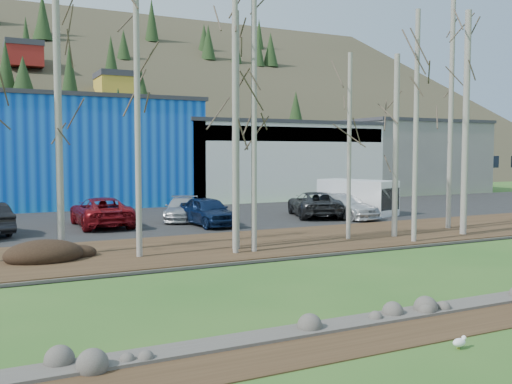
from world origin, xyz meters
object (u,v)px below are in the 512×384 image
seagull (460,342)px  car_4 (208,211)px  car_2 (101,212)px  van_white (360,197)px  car_3 (182,209)px  car_5 (314,204)px  car_6 (344,206)px

seagull → car_4: (2.29, 20.11, 0.77)m
car_2 → car_4: same height
car_4 → van_white: bearing=1.3°
car_2 → car_3: car_2 is taller
seagull → car_4: car_4 is taller
car_3 → car_2: bearing=-149.1°
car_2 → car_5: bearing=175.0°
van_white → seagull: bearing=-139.5°
car_6 → van_white: size_ratio=0.94×
car_6 → seagull: bearing=-126.7°
seagull → car_6: (10.96, 19.77, 0.72)m
car_2 → van_white: 16.21m
car_5 → van_white: 3.45m
car_4 → seagull: bearing=-100.8°
car_3 → car_4: size_ratio=1.00×
car_3 → car_4: 2.92m
car_6 → van_white: 2.68m
seagull → car_3: bearing=85.2°
car_3 → car_6: 9.68m
car_3 → car_4: car_4 is taller
seagull → car_3: car_3 is taller
car_4 → van_white: size_ratio=0.85×
car_2 → car_6: bearing=169.5°
seagull → car_5: car_5 is taller
car_4 → car_5: bearing=4.3°
seagull → car_3: 23.06m
car_5 → car_6: size_ratio=1.10×
car_5 → car_6: (1.19, -1.48, -0.04)m
car_3 → car_6: bearing=3.8°
car_4 → car_3: bearing=94.8°
car_2 → car_5: size_ratio=1.02×
car_2 → car_6: size_ratio=1.12×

